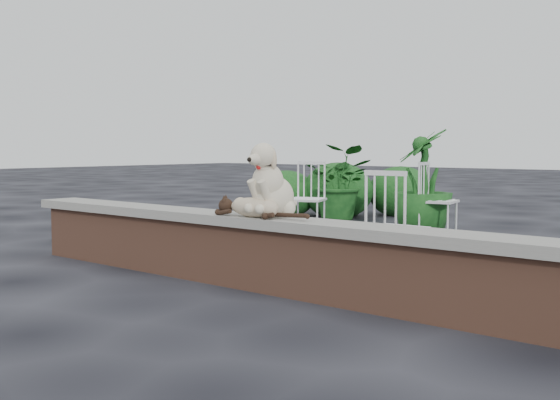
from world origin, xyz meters
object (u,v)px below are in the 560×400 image
Objects in this scene: cat at (254,206)px; chair_c at (396,227)px; chair_e at (438,200)px; potted_plant_a at (341,182)px; chair_a at (307,198)px; potted_plant_b at (423,182)px; dog at (274,179)px.

chair_c is (0.71, 0.99, -0.20)m from cat.
potted_plant_a is at bearing 57.43° from chair_e.
cat is 0.89× the size of potted_plant_a.
potted_plant_b reaches higher than chair_a.
chair_e is 0.81× the size of potted_plant_a.
potted_plant_b is at bearing 99.76° from cat.
chair_a is at bearing -142.66° from potted_plant_b.
potted_plant_b is (-0.26, 0.08, 0.21)m from chair_e.
dog is at bearing -78.81° from chair_a.
potted_plant_b is (1.17, 0.90, 0.21)m from chair_a.
chair_c is at bearing -60.90° from chair_a.
potted_plant_a is at bearing 118.40° from cat.
potted_plant_b is (-0.60, 3.89, 0.01)m from cat.
dog is 3.41m from chair_a.
dog reaches higher than potted_plant_a.
chair_c is at bearing -168.86° from chair_e.
cat is 3.93m from potted_plant_b.
chair_e is at bearing 7.93° from chair_a.
chair_a and chair_c have the same top height.
chair_a is 1.86m from potted_plant_a.
cat is (-0.08, -0.15, -0.21)m from dog.
potted_plant_b is at bearing 101.29° from dog.
dog is at bearing -79.74° from potted_plant_b.
dog is at bearing -61.10° from potted_plant_a.
dog reaches higher than chair_e.
potted_plant_a is 0.86× the size of potted_plant_b.
dog is 0.63× the size of chair_c.
potted_plant_b reaches higher than cat.
chair_e and chair_a have the same top height.
chair_c is 4.89m from potted_plant_a.
dog is at bearing 62.96° from cat.
chair_a is 1.00× the size of chair_c.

